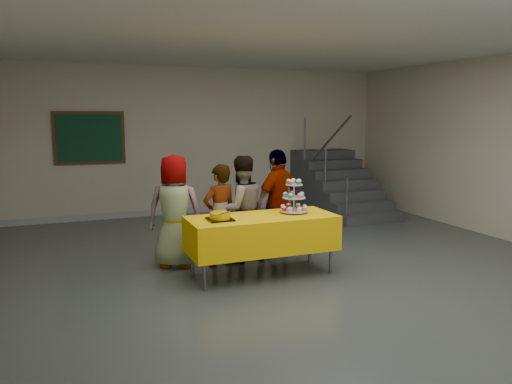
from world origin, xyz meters
TOP-DOWN VIEW (x-y plane):
  - room_shell at (0.00, 0.02)m, footprint 10.00×10.04m
  - bake_table at (-0.41, 0.67)m, footprint 1.88×0.78m
  - cupcake_stand at (0.07, 0.72)m, footprint 0.38×0.38m
  - bear_cake at (-0.97, 0.64)m, footprint 0.32×0.36m
  - schoolchild_a at (-1.35, 1.44)m, footprint 0.88×0.75m
  - schoolchild_b at (-0.77, 1.28)m, footprint 0.58×0.46m
  - schoolchild_c at (-0.44, 1.36)m, footprint 0.77×0.62m
  - schoolchild_d at (0.17, 1.44)m, footprint 0.98×0.72m
  - staircase at (2.70, 4.13)m, footprint 1.30×2.40m
  - noticeboard at (-2.19, 4.96)m, footprint 1.30×0.05m

SIDE VIEW (x-z plane):
  - staircase at x=2.70m, z-range -0.53..1.51m
  - bake_table at x=-0.41m, z-range 0.17..0.94m
  - schoolchild_b at x=-0.77m, z-range 0.00..1.39m
  - schoolchild_c at x=-0.44m, z-range 0.00..1.49m
  - schoolchild_a at x=-1.35m, z-range 0.00..1.52m
  - schoolchild_d at x=0.17m, z-range 0.00..1.55m
  - bear_cake at x=-0.97m, z-range 0.77..0.89m
  - cupcake_stand at x=0.07m, z-range 0.72..1.17m
  - noticeboard at x=-2.19m, z-range 1.10..2.10m
  - room_shell at x=0.00m, z-range 0.62..3.64m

